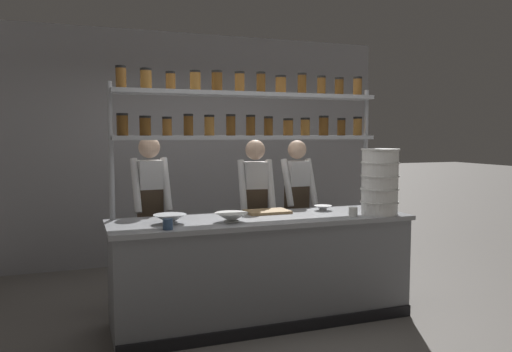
{
  "coord_description": "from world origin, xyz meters",
  "views": [
    {
      "loc": [
        -1.53,
        -4.03,
        1.64
      ],
      "look_at": [
        0.01,
        0.2,
        1.27
      ],
      "focal_mm": 35.0,
      "sensor_mm": 36.0,
      "label": 1
    }
  ],
  "objects_px": {
    "spice_shelf_unit": "(249,119)",
    "prep_bowl_center_front": "(170,219)",
    "chef_center": "(255,207)",
    "prep_bowl_center_back": "(323,208)",
    "cutting_board": "(267,212)",
    "prep_bowl_near_left": "(231,217)",
    "container_stack": "(380,182)",
    "chef_left": "(150,209)",
    "serving_cup_front": "(353,212)",
    "chef_right": "(297,203)",
    "serving_cup_by_board": "(168,224)"
  },
  "relations": [
    {
      "from": "chef_center",
      "to": "container_stack",
      "type": "xyz_separation_m",
      "value": [
        0.87,
        -0.9,
        0.31
      ]
    },
    {
      "from": "serving_cup_by_board",
      "to": "spice_shelf_unit",
      "type": "bearing_deg",
      "value": 34.95
    },
    {
      "from": "chef_center",
      "to": "serving_cup_front",
      "type": "relative_size",
      "value": 18.72
    },
    {
      "from": "cutting_board",
      "to": "spice_shelf_unit",
      "type": "bearing_deg",
      "value": 142.54
    },
    {
      "from": "prep_bowl_center_back",
      "to": "spice_shelf_unit",
      "type": "bearing_deg",
      "value": 167.68
    },
    {
      "from": "chef_right",
      "to": "container_stack",
      "type": "xyz_separation_m",
      "value": [
        0.34,
        -1.03,
        0.32
      ]
    },
    {
      "from": "container_stack",
      "to": "prep_bowl_center_back",
      "type": "xyz_separation_m",
      "value": [
        -0.37,
        0.39,
        -0.28
      ]
    },
    {
      "from": "container_stack",
      "to": "serving_cup_front",
      "type": "xyz_separation_m",
      "value": [
        -0.29,
        -0.03,
        -0.26
      ]
    },
    {
      "from": "prep_bowl_center_front",
      "to": "chef_center",
      "type": "bearing_deg",
      "value": 35.63
    },
    {
      "from": "spice_shelf_unit",
      "to": "prep_bowl_center_back",
      "type": "xyz_separation_m",
      "value": [
        0.7,
        -0.15,
        -0.84
      ]
    },
    {
      "from": "spice_shelf_unit",
      "to": "chef_right",
      "type": "distance_m",
      "value": 1.24
    },
    {
      "from": "prep_bowl_near_left",
      "to": "cutting_board",
      "type": "bearing_deg",
      "value": 37.28
    },
    {
      "from": "container_stack",
      "to": "serving_cup_front",
      "type": "relative_size",
      "value": 7.01
    },
    {
      "from": "cutting_board",
      "to": "prep_bowl_near_left",
      "type": "relative_size",
      "value": 1.43
    },
    {
      "from": "serving_cup_front",
      "to": "spice_shelf_unit",
      "type": "bearing_deg",
      "value": 143.54
    },
    {
      "from": "prep_bowl_center_front",
      "to": "serving_cup_front",
      "type": "xyz_separation_m",
      "value": [
        1.58,
        -0.22,
        0.01
      ]
    },
    {
      "from": "spice_shelf_unit",
      "to": "prep_bowl_near_left",
      "type": "xyz_separation_m",
      "value": [
        -0.31,
        -0.45,
        -0.83
      ]
    },
    {
      "from": "prep_bowl_center_front",
      "to": "prep_bowl_center_back",
      "type": "relative_size",
      "value": 1.56
    },
    {
      "from": "cutting_board",
      "to": "prep_bowl_near_left",
      "type": "bearing_deg",
      "value": -142.72
    },
    {
      "from": "spice_shelf_unit",
      "to": "prep_bowl_center_front",
      "type": "distance_m",
      "value": 1.21
    },
    {
      "from": "chef_left",
      "to": "chef_center",
      "type": "relative_size",
      "value": 1.02
    },
    {
      "from": "chef_left",
      "to": "chef_right",
      "type": "distance_m",
      "value": 1.57
    },
    {
      "from": "container_stack",
      "to": "serving_cup_front",
      "type": "height_order",
      "value": "container_stack"
    },
    {
      "from": "cutting_board",
      "to": "prep_bowl_center_front",
      "type": "xyz_separation_m",
      "value": [
        -0.95,
        -0.25,
        0.02
      ]
    },
    {
      "from": "container_stack",
      "to": "prep_bowl_center_front",
      "type": "height_order",
      "value": "container_stack"
    },
    {
      "from": "chef_center",
      "to": "chef_right",
      "type": "bearing_deg",
      "value": 21.61
    },
    {
      "from": "chef_center",
      "to": "serving_cup_front",
      "type": "bearing_deg",
      "value": -50.99
    },
    {
      "from": "container_stack",
      "to": "prep_bowl_near_left",
      "type": "relative_size",
      "value": 2.12
    },
    {
      "from": "chef_right",
      "to": "prep_bowl_near_left",
      "type": "distance_m",
      "value": 1.4
    },
    {
      "from": "prep_bowl_near_left",
      "to": "prep_bowl_center_front",
      "type": "height_order",
      "value": "prep_bowl_near_left"
    },
    {
      "from": "spice_shelf_unit",
      "to": "container_stack",
      "type": "bearing_deg",
      "value": -26.77
    },
    {
      "from": "spice_shelf_unit",
      "to": "container_stack",
      "type": "relative_size",
      "value": 4.24
    },
    {
      "from": "chef_left",
      "to": "serving_cup_front",
      "type": "distance_m",
      "value": 1.92
    },
    {
      "from": "prep_bowl_center_front",
      "to": "serving_cup_by_board",
      "type": "xyz_separation_m",
      "value": [
        -0.06,
        -0.25,
        0.01
      ]
    },
    {
      "from": "serving_cup_by_board",
      "to": "prep_bowl_near_left",
      "type": "bearing_deg",
      "value": 15.24
    },
    {
      "from": "chef_left",
      "to": "prep_bowl_center_back",
      "type": "bearing_deg",
      "value": -26.61
    },
    {
      "from": "chef_center",
      "to": "prep_bowl_center_back",
      "type": "distance_m",
      "value": 0.72
    },
    {
      "from": "container_stack",
      "to": "serving_cup_by_board",
      "type": "height_order",
      "value": "container_stack"
    },
    {
      "from": "cutting_board",
      "to": "prep_bowl_center_front",
      "type": "bearing_deg",
      "value": -165.46
    },
    {
      "from": "chef_right",
      "to": "prep_bowl_center_back",
      "type": "relative_size",
      "value": 9.14
    },
    {
      "from": "chef_left",
      "to": "serving_cup_by_board",
      "type": "height_order",
      "value": "chef_left"
    },
    {
      "from": "spice_shelf_unit",
      "to": "serving_cup_front",
      "type": "bearing_deg",
      "value": -36.46
    },
    {
      "from": "spice_shelf_unit",
      "to": "chef_right",
      "type": "height_order",
      "value": "spice_shelf_unit"
    },
    {
      "from": "spice_shelf_unit",
      "to": "prep_bowl_near_left",
      "type": "height_order",
      "value": "spice_shelf_unit"
    },
    {
      "from": "prep_bowl_center_back",
      "to": "serving_cup_front",
      "type": "bearing_deg",
      "value": -79.66
    },
    {
      "from": "cutting_board",
      "to": "chef_left",
      "type": "bearing_deg",
      "value": 150.05
    },
    {
      "from": "cutting_board",
      "to": "serving_cup_front",
      "type": "relative_size",
      "value": 4.71
    },
    {
      "from": "chef_right",
      "to": "prep_bowl_center_back",
      "type": "bearing_deg",
      "value": -95.16
    },
    {
      "from": "chef_right",
      "to": "prep_bowl_center_front",
      "type": "relative_size",
      "value": 5.84
    },
    {
      "from": "prep_bowl_center_front",
      "to": "prep_bowl_center_back",
      "type": "distance_m",
      "value": 1.51
    }
  ]
}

